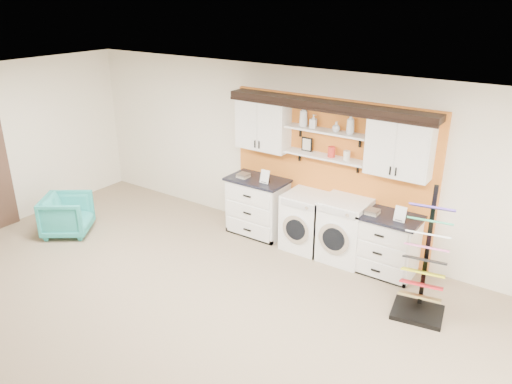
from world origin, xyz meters
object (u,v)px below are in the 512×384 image
Objects in this scene: base_cabinet_left at (258,206)px; base_cabinet_right at (386,244)px; washer at (306,221)px; dryer at (344,230)px; armchair at (67,215)px; sample_rack at (423,277)px.

base_cabinet_left reaches higher than base_cabinet_right.
base_cabinet_left is 0.94m from washer.
dryer is 1.31× the size of armchair.
washer is (-1.32, -0.00, 0.01)m from base_cabinet_right.
base_cabinet_left is 1.34× the size of armchair.
dryer is at bearing -179.71° from base_cabinet_right.
base_cabinet_left is 3.24m from armchair.
sample_rack is (1.43, -0.76, 0.05)m from dryer.
armchair is at bearing -156.11° from dryer.
base_cabinet_left is 0.59× the size of sample_rack.
armchair is (-2.64, -1.88, -0.15)m from base_cabinet_left.
washer is at bearing -0.20° from base_cabinet_left.
base_cabinet_left is at bearing 179.80° from washer.
washer is 0.54× the size of sample_rack.
armchair is at bearing -144.58° from base_cabinet_left.
sample_rack reaches higher than dryer.
base_cabinet_left is 1.09× the size of washer.
sample_rack reaches higher than base_cabinet_right.
washer is 0.65m from dryer.
dryer is 1.62m from sample_rack.
dryer is 0.57× the size of sample_rack.
base_cabinet_right is 0.67m from dryer.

